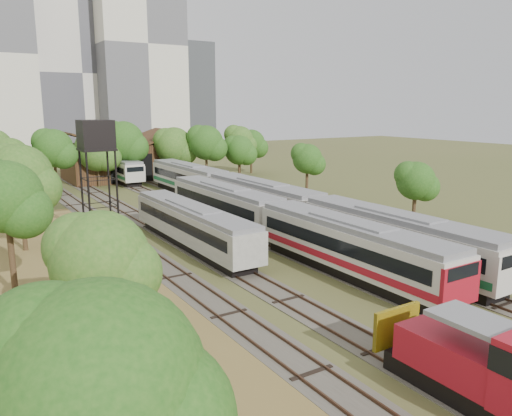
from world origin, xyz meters
TOP-DOWN VIEW (x-y plane):
  - ground at (0.00, 0.00)m, footprint 240.00×240.00m
  - dry_grass_patch at (-18.00, 8.00)m, footprint 14.00×60.00m
  - tracks at (-0.67, 25.00)m, footprint 24.60×80.00m
  - railcar_red_set at (-2.00, 13.23)m, footprint 3.03×34.58m
  - railcar_green_set at (2.00, 21.56)m, footprint 3.13×52.07m
  - railcar_rear at (-2.00, 55.94)m, footprint 2.90×16.08m
  - shunter_locomotive at (-8.00, -9.88)m, footprint 2.74×8.10m
  - old_grey_coach at (-8.00, 16.41)m, footprint 2.76×18.00m
  - water_tower at (-12.78, 25.77)m, footprint 2.90×2.90m
  - maintenance_shed at (-1.00, 57.98)m, footprint 16.45×11.55m
  - tree_band_left at (-20.11, 28.51)m, footprint 8.95×75.13m
  - tree_band_far at (1.05, 50.87)m, footprint 41.97×9.76m
  - tree_band_right at (14.51, 34.37)m, footprint 4.89×39.35m
  - tower_centre at (2.00, 100.00)m, footprint 20.00×18.00m
  - tower_right at (14.00, 92.00)m, footprint 18.00×16.00m
  - tower_far_right at (34.00, 110.00)m, footprint 12.00×12.00m

SIDE VIEW (x-z plane):
  - ground at x=0.00m, z-range 0.00..0.00m
  - dry_grass_patch at x=-18.00m, z-range 0.00..0.04m
  - tracks at x=-0.67m, z-range -0.05..0.14m
  - shunter_locomotive at x=-8.00m, z-range -0.07..3.51m
  - old_grey_coach at x=-8.00m, z-range 0.16..3.57m
  - railcar_rear at x=-2.00m, z-range 0.10..3.69m
  - railcar_red_set at x=-2.00m, z-range 0.11..3.86m
  - railcar_green_set at x=2.00m, z-range 0.11..3.98m
  - maintenance_shed at x=-1.00m, z-range -0.87..6.70m
  - tree_band_right at x=14.51m, z-range 1.06..7.86m
  - tree_band_left at x=-20.11m, z-range 1.15..9.57m
  - tree_band_far at x=1.05m, z-range 0.99..10.11m
  - water_tower at x=-12.78m, z-range 3.44..13.48m
  - tower_far_right at x=34.00m, z-range 0.00..28.00m
  - tower_centre at x=2.00m, z-range 0.00..36.00m
  - tower_right at x=14.00m, z-range 0.00..48.00m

